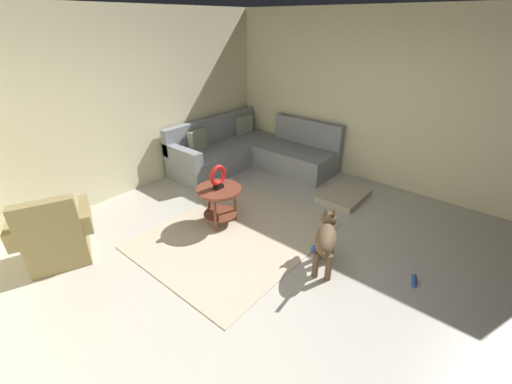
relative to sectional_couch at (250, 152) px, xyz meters
name	(u,v)px	position (x,y,z in m)	size (l,w,h in m)	color
ground_plane	(271,267)	(-1.99, -2.02, -0.34)	(6.00, 6.00, 0.10)	#B7B2A8
wall_back	(115,107)	(-1.99, 0.92, 1.06)	(6.00, 0.12, 2.70)	beige
wall_right	(387,102)	(0.95, -2.02, 1.06)	(0.12, 6.00, 2.70)	beige
area_rug	(235,235)	(-1.84, -1.32, -0.28)	(2.30, 1.90, 0.01)	#BCAD93
sectional_couch	(250,152)	(0.00, 0.00, 0.00)	(2.20, 2.25, 0.88)	gray
armchair	(56,237)	(-3.50, -0.11, 0.03)	(0.97, 0.86, 0.88)	olive
side_table	(219,196)	(-1.76, -0.97, 0.13)	(0.60, 0.60, 0.54)	brown
torus_sculpture	(218,176)	(-1.76, -0.97, 0.42)	(0.28, 0.08, 0.33)	black
dog_bed_mat	(344,195)	(-0.01, -1.94, -0.24)	(0.80, 0.60, 0.09)	#B2A38E
dog	(326,239)	(-1.64, -2.50, 0.09)	(0.80, 0.41, 0.63)	brown
dog_toy_ball	(314,249)	(-1.48, -2.29, -0.24)	(0.09, 0.09, 0.09)	blue
dog_toy_rope	(414,281)	(-1.25, -3.39, -0.26)	(0.05, 0.05, 0.17)	blue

